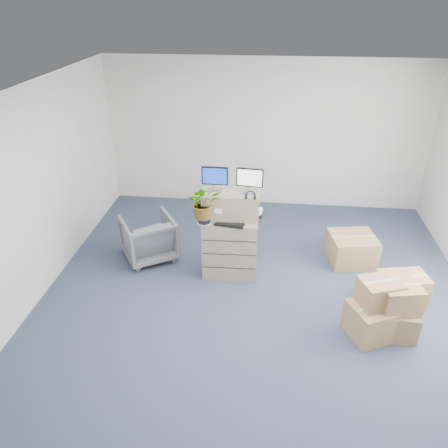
{
  "coord_description": "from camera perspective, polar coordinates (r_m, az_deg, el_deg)",
  "views": [
    {
      "loc": [
        0.08,
        -4.52,
        3.84
      ],
      "look_at": [
        -0.45,
        0.4,
        1.14
      ],
      "focal_mm": 35.0,
      "sensor_mm": 36.0,
      "label": 1
    }
  ],
  "objects": [
    {
      "name": "ground",
      "position": [
        5.94,
        4.02,
        -11.85
      ],
      "size": [
        7.0,
        7.0,
        0.0
      ],
      "primitive_type": "plane",
      "color": "#273147",
      "rests_on": "ground"
    },
    {
      "name": "wall_back",
      "position": [
        8.4,
        5.49,
        11.53
      ],
      "size": [
        6.0,
        0.02,
        2.8
      ],
      "primitive_type": "cube",
      "color": "beige",
      "rests_on": "ground"
    },
    {
      "name": "filing_cabinet_lower",
      "position": [
        6.46,
        0.81,
        -2.99
      ],
      "size": [
        0.81,
        0.51,
        0.93
      ],
      "primitive_type": "cube",
      "rotation": [
        0.0,
        0.0,
        0.03
      ],
      "color": "gray",
      "rests_on": "ground"
    },
    {
      "name": "filing_cabinet_upper",
      "position": [
        6.18,
        0.88,
        2.46
      ],
      "size": [
        0.81,
        0.42,
        0.4
      ],
      "primitive_type": "cube",
      "rotation": [
        0.0,
        0.0,
        0.03
      ],
      "color": "gray",
      "rests_on": "filing_cabinet_lower"
    },
    {
      "name": "monitor_left",
      "position": [
        6.05,
        -1.21,
        6.05
      ],
      "size": [
        0.37,
        0.14,
        0.36
      ],
      "rotation": [
        0.0,
        0.0,
        -0.02
      ],
      "color": "#99999E",
      "rests_on": "filing_cabinet_upper"
    },
    {
      "name": "monitor_right",
      "position": [
        6.0,
        3.38,
        5.83
      ],
      "size": [
        0.37,
        0.16,
        0.37
      ],
      "rotation": [
        0.0,
        0.0,
        -0.1
      ],
      "color": "#99999E",
      "rests_on": "filing_cabinet_upper"
    },
    {
      "name": "headphones",
      "position": [
        5.91,
        3.47,
        3.72
      ],
      "size": [
        0.14,
        0.02,
        0.14
      ],
      "primitive_type": "torus",
      "rotation": [
        1.57,
        0.0,
        0.03
      ],
      "color": "black",
      "rests_on": "filing_cabinet_upper"
    },
    {
      "name": "keyboard",
      "position": [
        6.08,
        0.71,
        0.0
      ],
      "size": [
        0.44,
        0.23,
        0.02
      ],
      "primitive_type": "cube",
      "rotation": [
        0.0,
        0.0,
        -0.14
      ],
      "color": "black",
      "rests_on": "filing_cabinet_lower"
    },
    {
      "name": "mouse",
      "position": [
        6.14,
        3.87,
        0.34
      ],
      "size": [
        0.09,
        0.06,
        0.03
      ],
      "primitive_type": "ellipsoid",
      "rotation": [
        0.0,
        0.0,
        0.0
      ],
      "color": "silver",
      "rests_on": "filing_cabinet_lower"
    },
    {
      "name": "water_bottle",
      "position": [
        6.25,
        1.99,
        1.79
      ],
      "size": [
        0.06,
        0.06,
        0.2
      ],
      "primitive_type": "cylinder",
      "color": "gray",
      "rests_on": "filing_cabinet_lower"
    },
    {
      "name": "phone_dock",
      "position": [
        6.24,
        0.05,
        1.1
      ],
      "size": [
        0.05,
        0.04,
        0.11
      ],
      "rotation": [
        0.0,
        0.0,
        0.03
      ],
      "color": "silver",
      "rests_on": "filing_cabinet_lower"
    },
    {
      "name": "external_drive",
      "position": [
        6.29,
        4.03,
        1.18
      ],
      "size": [
        0.22,
        0.18,
        0.06
      ],
      "primitive_type": "cube",
      "rotation": [
        0.0,
        0.0,
        0.16
      ],
      "color": "black",
      "rests_on": "filing_cabinet_lower"
    },
    {
      "name": "tissue_box",
      "position": [
        6.26,
        3.9,
        1.79
      ],
      "size": [
        0.24,
        0.16,
        0.08
      ],
      "primitive_type": "cube",
      "rotation": [
        0.0,
        0.0,
        -0.24
      ],
      "color": "#46A0F0",
      "rests_on": "external_drive"
    },
    {
      "name": "potted_plant",
      "position": [
        6.0,
        -2.65,
        2.33
      ],
      "size": [
        0.55,
        0.58,
        0.47
      ],
      "rotation": [
        0.0,
        0.0,
        0.03
      ],
      "color": "#91A988",
      "rests_on": "filing_cabinet_lower"
    },
    {
      "name": "office_chair",
      "position": [
        6.98,
        -9.84,
        -1.55
      ],
      "size": [
        1.01,
        1.0,
        0.78
      ],
      "primitive_type": "imported",
      "rotation": [
        0.0,
        0.0,
        3.69
      ],
      "color": "slate",
      "rests_on": "ground"
    },
    {
      "name": "cardboard_boxes",
      "position": [
        6.3,
        19.3,
        -7.67
      ],
      "size": [
        1.25,
        2.38,
        0.77
      ],
      "color": "#977B49",
      "rests_on": "ground"
    }
  ]
}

